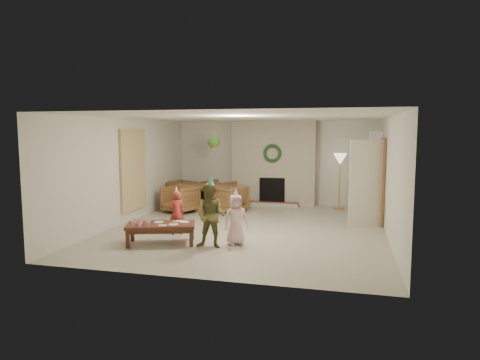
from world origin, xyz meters
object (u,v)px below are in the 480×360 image
(dining_chair_left, at_px, (180,193))
(child_pink, at_px, (236,220))
(child_red, at_px, (177,213))
(dining_chair_near, at_px, (180,199))
(dining_chair_far, at_px, (219,192))
(coffee_table_top, at_px, (161,225))
(child_plaid, at_px, (211,216))
(dining_table, at_px, (201,197))
(dining_chair_right, at_px, (229,199))

(dining_chair_left, xyz_separation_m, child_pink, (2.75, -3.91, 0.13))
(dining_chair_left, relative_size, child_red, 0.87)
(child_red, bearing_deg, dining_chair_near, -106.20)
(dining_chair_near, relative_size, dining_chair_far, 1.00)
(coffee_table_top, height_order, child_red, child_red)
(dining_chair_near, relative_size, child_plaid, 0.65)
(child_plaid, bearing_deg, coffee_table_top, 177.88)
(dining_chair_far, bearing_deg, dining_chair_left, 45.00)
(dining_chair_far, distance_m, coffee_table_top, 4.68)
(dining_chair_far, distance_m, dining_chair_left, 1.17)
(child_pink, bearing_deg, dining_chair_far, 78.83)
(coffee_table_top, xyz_separation_m, child_plaid, (1.04, -0.03, 0.24))
(dining_table, bearing_deg, dining_chair_far, 90.00)
(child_red, distance_m, child_pink, 1.52)
(dining_chair_left, height_order, child_pink, child_pink)
(dining_chair_far, xyz_separation_m, dining_chair_right, (0.64, -1.17, 0.00))
(dining_chair_right, bearing_deg, dining_chair_near, -51.34)
(dining_chair_right, bearing_deg, child_red, 14.01)
(coffee_table_top, bearing_deg, dining_chair_right, 64.38)
(dining_table, distance_m, dining_chair_far, 0.83)
(dining_chair_far, height_order, child_plaid, child_plaid)
(child_plaid, bearing_deg, child_pink, 39.58)
(child_red, bearing_deg, dining_chair_left, -105.55)
(dining_chair_far, xyz_separation_m, dining_chair_left, (-1.09, -0.45, 0.00))
(dining_chair_near, relative_size, child_red, 0.87)
(dining_chair_right, xyz_separation_m, child_pink, (1.03, -3.20, 0.13))
(dining_chair_near, distance_m, dining_chair_right, 1.33)
(child_plaid, bearing_deg, child_red, 140.83)
(coffee_table_top, xyz_separation_m, child_pink, (1.43, 0.31, 0.12))
(dining_chair_far, bearing_deg, child_red, 116.01)
(child_plaid, bearing_deg, dining_chair_left, 118.38)
(dining_chair_far, xyz_separation_m, child_pink, (1.67, -4.36, 0.13))
(child_plaid, bearing_deg, dining_chair_near, 120.47)
(child_red, bearing_deg, dining_chair_right, -135.17)
(child_red, xyz_separation_m, child_plaid, (1.04, -0.83, 0.15))
(dining_chair_left, height_order, dining_chair_right, same)
(dining_chair_far, relative_size, coffee_table_top, 0.61)
(dining_chair_left, bearing_deg, child_pink, -122.31)
(dining_chair_left, distance_m, child_plaid, 4.87)
(dining_chair_near, height_order, dining_chair_left, same)
(dining_chair_far, bearing_deg, dining_chair_near, 90.00)
(dining_table, height_order, dining_chair_right, dining_chair_right)
(child_plaid, distance_m, child_pink, 0.53)
(child_red, bearing_deg, child_pink, 124.47)
(dining_chair_near, xyz_separation_m, child_plaid, (1.91, -3.16, 0.25))
(dining_chair_far, height_order, coffee_table_top, dining_chair_far)
(dining_chair_far, distance_m, child_pink, 4.67)
(dining_chair_far, distance_m, child_red, 3.88)
(dining_chair_far, height_order, dining_chair_right, same)
(coffee_table_top, relative_size, child_plaid, 1.07)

